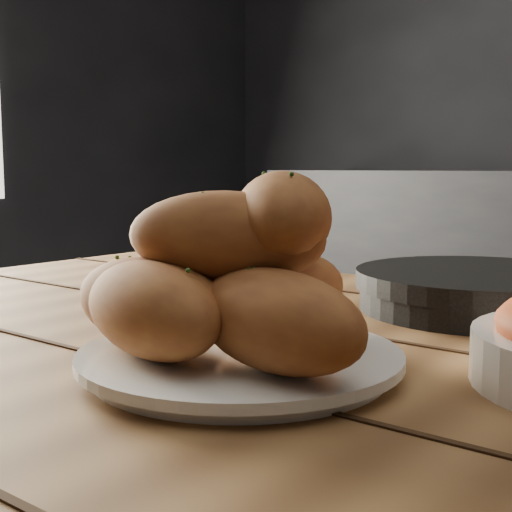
% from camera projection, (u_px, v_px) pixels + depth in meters
% --- Properties ---
extents(table, '(1.45, 0.88, 0.75)m').
position_uv_depth(table, '(338.00, 484.00, 0.59)').
color(table, brown).
rests_on(table, ground).
extents(plate, '(0.25, 0.25, 0.02)m').
position_uv_depth(plate, '(240.00, 361.00, 0.55)').
color(plate, white).
rests_on(plate, table).
extents(bread_rolls, '(0.29, 0.25, 0.14)m').
position_uv_depth(bread_rolls, '(226.00, 280.00, 0.55)').
color(bread_rolls, '#A1612C').
rests_on(bread_rolls, plate).
extents(skillet, '(0.41, 0.28, 0.05)m').
position_uv_depth(skillet, '(482.00, 290.00, 0.79)').
color(skillet, black).
rests_on(skillet, table).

